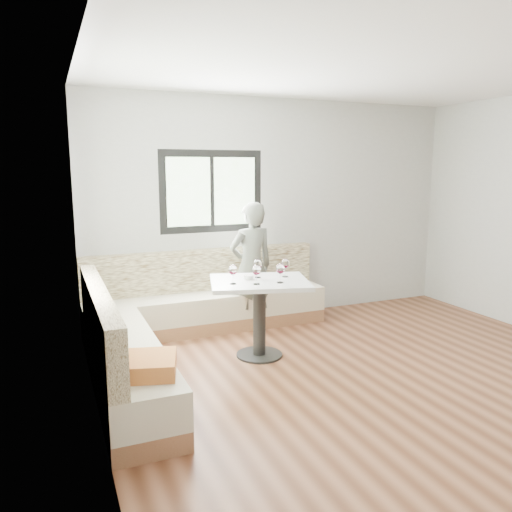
{
  "coord_description": "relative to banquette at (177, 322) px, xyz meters",
  "views": [
    {
      "loc": [
        -2.78,
        -3.35,
        1.93
      ],
      "look_at": [
        -0.82,
        1.29,
        1.04
      ],
      "focal_mm": 35.0,
      "sensor_mm": 36.0,
      "label": 1
    }
  ],
  "objects": [
    {
      "name": "olive_ramekin",
      "position": [
        0.69,
        -0.32,
        0.49
      ],
      "size": [
        0.1,
        0.1,
        0.04
      ],
      "color": "white",
      "rests_on": "table"
    },
    {
      "name": "wine_glass_d",
      "position": [
        0.8,
        -0.31,
        0.61
      ],
      "size": [
        0.09,
        0.09,
        0.2
      ],
      "color": "white",
      "rests_on": "table"
    },
    {
      "name": "table",
      "position": [
        0.76,
        -0.43,
        0.27
      ],
      "size": [
        1.15,
        1.0,
        0.81
      ],
      "rotation": [
        0.0,
        0.0,
        -0.28
      ],
      "color": "black",
      "rests_on": "ground"
    },
    {
      "name": "banquette",
      "position": [
        0.0,
        0.0,
        0.0
      ],
      "size": [
        2.9,
        2.8,
        0.95
      ],
      "color": "#8C5E3F",
      "rests_on": "ground"
    },
    {
      "name": "wine_glass_b",
      "position": [
        0.67,
        -0.58,
        0.61
      ],
      "size": [
        0.09,
        0.09,
        0.2
      ],
      "color": "white",
      "rests_on": "table"
    },
    {
      "name": "person",
      "position": [
        1.03,
        0.44,
        0.44
      ],
      "size": [
        0.59,
        0.41,
        1.54
      ],
      "primitive_type": "imported",
      "rotation": [
        0.0,
        0.0,
        3.22
      ],
      "color": "#5E6258",
      "rests_on": "ground"
    },
    {
      "name": "wine_glass_e",
      "position": [
        1.08,
        -0.38,
        0.61
      ],
      "size": [
        0.09,
        0.09,
        0.2
      ],
      "color": "white",
      "rests_on": "table"
    },
    {
      "name": "wine_glass_c",
      "position": [
        0.91,
        -0.61,
        0.61
      ],
      "size": [
        0.09,
        0.09,
        0.2
      ],
      "color": "white",
      "rests_on": "table"
    },
    {
      "name": "room",
      "position": [
        1.51,
        -1.54,
        1.08
      ],
      "size": [
        5.01,
        5.01,
        2.81
      ],
      "color": "brown",
      "rests_on": "ground"
    },
    {
      "name": "wine_glass_a",
      "position": [
        0.46,
        -0.48,
        0.61
      ],
      "size": [
        0.09,
        0.09,
        0.2
      ],
      "color": "white",
      "rests_on": "table"
    }
  ]
}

